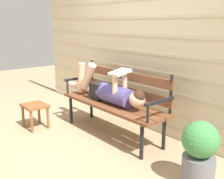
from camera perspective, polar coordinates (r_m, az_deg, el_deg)
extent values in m
plane|color=tan|center=(3.61, -2.30, -10.03)|extent=(12.00, 12.00, 0.00)
cube|color=beige|center=(3.82, 6.61, 7.65)|extent=(5.06, 0.06, 2.11)
cube|color=beige|center=(4.01, 5.89, -5.82)|extent=(5.06, 0.02, 0.04)
cube|color=beige|center=(3.94, 5.97, -2.60)|extent=(5.06, 0.02, 0.04)
cube|color=beige|center=(3.88, 6.06, 0.72)|extent=(5.06, 0.02, 0.04)
cube|color=beige|center=(3.83, 6.15, 4.13)|extent=(5.06, 0.02, 0.04)
cube|color=beige|center=(3.80, 6.24, 7.62)|extent=(5.06, 0.02, 0.04)
cube|color=beige|center=(3.78, 6.33, 11.15)|extent=(5.06, 0.02, 0.04)
cube|color=beige|center=(3.78, 6.43, 14.69)|extent=(5.06, 0.02, 0.04)
cube|color=brown|center=(3.48, -1.99, -3.56)|extent=(1.65, 0.15, 0.04)
cube|color=brown|center=(3.57, 0.00, -3.09)|extent=(1.65, 0.15, 0.04)
cube|color=brown|center=(3.67, 1.88, -2.64)|extent=(1.65, 0.15, 0.04)
cube|color=brown|center=(3.68, 2.77, -0.29)|extent=(1.58, 0.05, 0.11)
cube|color=brown|center=(3.63, 2.81, 2.90)|extent=(1.58, 0.05, 0.11)
cylinder|color=black|center=(4.23, -4.15, 3.00)|extent=(0.03, 0.03, 0.46)
cylinder|color=black|center=(3.15, 12.12, -1.02)|extent=(0.03, 0.03, 0.46)
cylinder|color=black|center=(4.10, -8.48, -4.19)|extent=(0.04, 0.04, 0.40)
cylinder|color=black|center=(3.03, 6.21, -10.75)|extent=(0.04, 0.04, 0.40)
cylinder|color=black|center=(4.29, -4.31, -3.27)|extent=(0.04, 0.04, 0.40)
cylinder|color=black|center=(3.28, 10.72, -8.94)|extent=(0.04, 0.04, 0.40)
cube|color=black|center=(4.15, -7.07, 2.29)|extent=(0.04, 0.44, 0.03)
cylinder|color=black|center=(4.07, -9.19, 0.57)|extent=(0.03, 0.03, 0.20)
cube|color=black|center=(2.96, 9.93, -2.45)|extent=(0.04, 0.44, 0.03)
cylinder|color=black|center=(2.86, 7.45, -5.05)|extent=(0.03, 0.03, 0.20)
cylinder|color=#514784|center=(3.48, 0.74, -1.18)|extent=(0.54, 0.24, 0.24)
cube|color=black|center=(3.73, -2.53, -0.18)|extent=(0.20, 0.23, 0.21)
sphere|color=beige|center=(3.20, 5.25, -2.03)|extent=(0.19, 0.19, 0.19)
sphere|color=#382314|center=(3.17, 5.51, -1.53)|extent=(0.16, 0.16, 0.16)
cylinder|color=beige|center=(3.80, -4.98, 2.72)|extent=(0.31, 0.11, 0.40)
cylinder|color=beige|center=(3.95, -6.39, 2.52)|extent=(0.15, 0.09, 0.43)
cylinder|color=beige|center=(4.15, -5.79, 0.29)|extent=(0.78, 0.10, 0.10)
cylinder|color=beige|center=(3.34, 0.59, 0.74)|extent=(0.06, 0.06, 0.29)
cylinder|color=beige|center=(3.44, 2.63, 1.12)|extent=(0.06, 0.06, 0.29)
cube|color=silver|center=(3.35, 1.64, 3.61)|extent=(0.19, 0.26, 0.07)
cube|color=brown|center=(3.99, -15.76, -3.23)|extent=(0.36, 0.30, 0.03)
cylinder|color=brown|center=(4.12, -17.96, -5.31)|extent=(0.04, 0.04, 0.31)
cylinder|color=brown|center=(3.87, -16.36, -6.44)|extent=(0.04, 0.04, 0.31)
cylinder|color=brown|center=(4.21, -14.91, -4.70)|extent=(0.04, 0.04, 0.31)
cylinder|color=brown|center=(3.96, -13.15, -5.75)|extent=(0.04, 0.04, 0.31)
cylinder|color=slate|center=(2.73, 17.41, -15.74)|extent=(0.30, 0.30, 0.28)
sphere|color=#3D8442|center=(2.59, 17.90, -9.84)|extent=(0.33, 0.33, 0.33)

